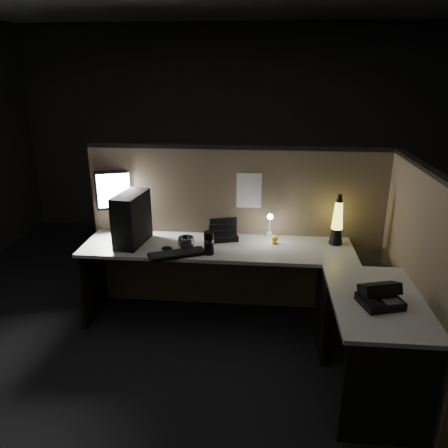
# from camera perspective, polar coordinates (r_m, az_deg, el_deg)

# --- Properties ---
(floor) EXTENTS (6.00, 6.00, 0.00)m
(floor) POSITION_cam_1_polar(r_m,az_deg,el_deg) (3.55, 0.58, -17.67)
(floor) COLOR black
(floor) RESTS_ON ground
(room_shell) EXTENTS (6.00, 6.00, 6.00)m
(room_shell) POSITION_cam_1_polar(r_m,az_deg,el_deg) (2.87, 0.69, 8.93)
(room_shell) COLOR silver
(room_shell) RESTS_ON ground
(partition_back) EXTENTS (2.66, 0.06, 1.50)m
(partition_back) POSITION_cam_1_polar(r_m,az_deg,el_deg) (4.01, 1.74, -0.87)
(partition_back) COLOR brown
(partition_back) RESTS_ON ground
(partition_right) EXTENTS (0.06, 1.66, 1.50)m
(partition_right) POSITION_cam_1_polar(r_m,az_deg,el_deg) (3.42, 23.74, -6.40)
(partition_right) COLOR brown
(partition_right) RESTS_ON ground
(desk) EXTENTS (2.60, 1.60, 0.73)m
(desk) POSITION_cam_1_polar(r_m,az_deg,el_deg) (3.45, 3.97, -7.55)
(desk) COLOR #ACAAA2
(desk) RESTS_ON ground
(pc_tower) EXTENTS (0.24, 0.44, 0.44)m
(pc_tower) POSITION_cam_1_polar(r_m,az_deg,el_deg) (3.78, -11.95, 0.66)
(pc_tower) COLOR black
(pc_tower) RESTS_ON desk
(monitor) EXTENTS (0.43, 0.20, 0.57)m
(monitor) POSITION_cam_1_polar(r_m,az_deg,el_deg) (4.07, -13.31, 3.73)
(monitor) COLOR black
(monitor) RESTS_ON desk
(keyboard) EXTENTS (0.48, 0.33, 0.02)m
(keyboard) POSITION_cam_1_polar(r_m,az_deg,el_deg) (3.55, -6.15, -3.93)
(keyboard) COLOR black
(keyboard) RESTS_ON desk
(mouse) EXTENTS (0.10, 0.08, 0.03)m
(mouse) POSITION_cam_1_polar(r_m,az_deg,el_deg) (3.65, -7.48, -3.18)
(mouse) COLOR black
(mouse) RESTS_ON desk
(clip_lamp) EXTENTS (0.05, 0.20, 0.26)m
(clip_lamp) POSITION_cam_1_polar(r_m,az_deg,el_deg) (3.84, 6.00, 0.14)
(clip_lamp) COLOR silver
(clip_lamp) RESTS_ON desk
(organizer) EXTENTS (0.30, 0.28, 0.19)m
(organizer) POSITION_cam_1_polar(r_m,az_deg,el_deg) (3.87, -0.19, -1.26)
(organizer) COLOR black
(organizer) RESTS_ON desk
(lava_lamp) EXTENTS (0.12, 0.12, 0.44)m
(lava_lamp) POSITION_cam_1_polar(r_m,az_deg,el_deg) (3.82, 14.56, 0.04)
(lava_lamp) COLOR black
(lava_lamp) RESTS_ON desk
(travel_mug) EXTENTS (0.08, 0.08, 0.19)m
(travel_mug) POSITION_cam_1_polar(r_m,az_deg,el_deg) (3.53, -1.97, -2.50)
(travel_mug) COLOR black
(travel_mug) RESTS_ON desk
(steel_mug) EXTENTS (0.15, 0.15, 0.11)m
(steel_mug) POSITION_cam_1_polar(r_m,az_deg,el_deg) (3.64, -4.98, -2.51)
(steel_mug) COLOR silver
(steel_mug) RESTS_ON desk
(figurine) EXTENTS (0.06, 0.06, 0.06)m
(figurine) POSITION_cam_1_polar(r_m,az_deg,el_deg) (3.77, 6.64, -1.88)
(figurine) COLOR yellow
(figurine) RESTS_ON desk
(pinned_paper) EXTENTS (0.22, 0.00, 0.31)m
(pinned_paper) POSITION_cam_1_polar(r_m,az_deg,el_deg) (3.85, 3.28, 4.38)
(pinned_paper) COLOR white
(pinned_paper) RESTS_ON partition_back
(desk_phone) EXTENTS (0.30, 0.30, 0.15)m
(desk_phone) POSITION_cam_1_polar(r_m,az_deg,el_deg) (2.99, 19.63, -8.86)
(desk_phone) COLOR black
(desk_phone) RESTS_ON desk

